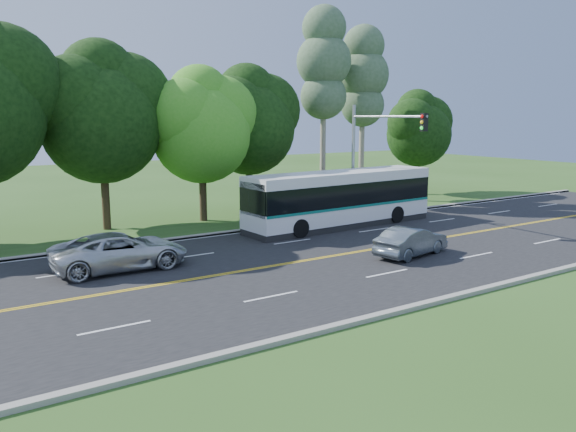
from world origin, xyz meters
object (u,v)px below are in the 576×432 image
sedan (411,241)px  transit_bus (341,199)px  traffic_signal (374,145)px  suv (120,251)px

sedan → transit_bus: bearing=-23.9°
traffic_signal → sedan: (-4.04, -7.28, -3.99)m
transit_bus → sedan: transit_bus is taller
transit_bus → suv: bearing=-173.0°
traffic_signal → sedan: traffic_signal is taller
traffic_signal → suv: size_ratio=1.27×
sedan → suv: (-11.84, 4.88, 0.10)m
traffic_signal → transit_bus: traffic_signal is taller
traffic_signal → transit_bus: 3.90m
suv → sedan: bearing=-111.5°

